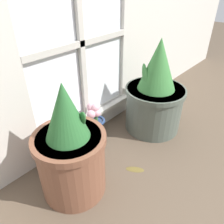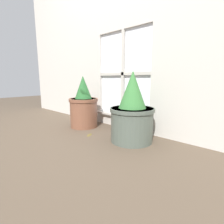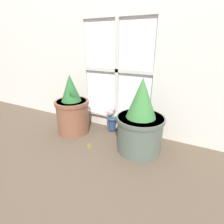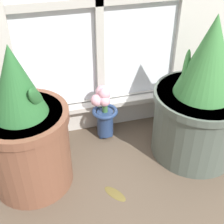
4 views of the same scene
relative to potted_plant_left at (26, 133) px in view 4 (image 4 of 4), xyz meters
name	(u,v)px [view 4 (image 4 of 4)]	position (x,y,z in m)	size (l,w,h in m)	color
ground_plane	(131,196)	(0.38, -0.20, -0.26)	(10.00, 10.00, 0.00)	brown
potted_plant_left	(26,133)	(0.00, 0.00, 0.00)	(0.35, 0.35, 0.63)	brown
potted_plant_right	(201,103)	(0.75, -0.01, 0.01)	(0.42, 0.42, 0.66)	#4C564C
flower_vase	(104,111)	(0.37, 0.20, -0.10)	(0.13, 0.13, 0.28)	navy
fallen_leaf	(115,193)	(0.32, -0.17, -0.25)	(0.10, 0.12, 0.01)	brown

